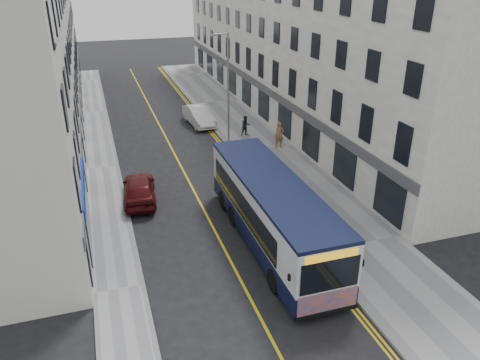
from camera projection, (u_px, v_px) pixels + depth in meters
ground at (227, 254)px, 21.62m from camera, size 140.00×140.00×0.00m
pavement_east at (263, 149)px, 33.69m from camera, size 4.50×64.00×0.12m
pavement_west at (102, 168)px, 30.57m from camera, size 2.00×64.00×0.12m
kerb_east at (233, 152)px, 33.06m from camera, size 0.18×64.00×0.13m
kerb_west at (118, 166)px, 30.85m from camera, size 0.18×64.00×0.13m
road_centre_line at (178, 160)px, 31.98m from camera, size 0.12×64.00×0.01m
road_dbl_yellow_inner at (227, 154)px, 32.96m from camera, size 0.10×64.00×0.01m
road_dbl_yellow_outer at (230, 154)px, 33.02m from camera, size 0.10×64.00×0.01m
terrace_east at (286, 37)px, 40.21m from camera, size 6.00×46.00×13.00m
terrace_west at (29, 49)px, 34.53m from camera, size 6.00×46.00×13.00m
streetlamp at (227, 85)px, 33.02m from camera, size 1.32×0.18×8.00m
city_bus at (272, 210)px, 21.68m from camera, size 2.65×11.36×3.30m
bicycle at (346, 244)px, 21.33m from camera, size 1.74×0.78×0.88m
pedestrian_near at (279, 135)px, 33.48m from camera, size 0.72×0.49×1.90m
pedestrian_far at (246, 126)px, 35.85m from camera, size 0.82×0.67×1.56m
car_white at (199, 116)px, 38.70m from camera, size 2.02×4.73×1.52m
car_maroon at (139, 189)px, 26.19m from camera, size 2.19×4.54×1.50m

